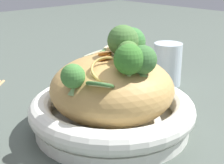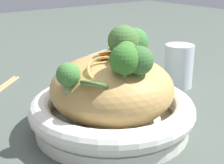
{
  "view_description": "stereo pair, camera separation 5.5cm",
  "coord_description": "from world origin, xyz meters",
  "views": [
    {
      "loc": [
        -0.36,
        -0.38,
        0.27
      ],
      "look_at": [
        0.0,
        0.0,
        0.08
      ],
      "focal_mm": 54.44,
      "sensor_mm": 36.0,
      "label": 1
    },
    {
      "loc": [
        -0.32,
        -0.41,
        0.27
      ],
      "look_at": [
        0.0,
        0.0,
        0.08
      ],
      "focal_mm": 54.44,
      "sensor_mm": 36.0,
      "label": 2
    }
  ],
  "objects": [
    {
      "name": "carrot_coins",
      "position": [
        0.01,
        -0.01,
        0.13
      ],
      "size": [
        0.09,
        0.07,
        0.02
      ],
      "color": "orange",
      "rests_on": "serving_bowl"
    },
    {
      "name": "ground_plane",
      "position": [
        0.0,
        0.0,
        0.0
      ],
      "size": [
        3.0,
        3.0,
        0.0
      ],
      "primitive_type": "plane",
      "color": "#464F47"
    },
    {
      "name": "serving_bowl",
      "position": [
        0.0,
        0.0,
        0.03
      ],
      "size": [
        0.28,
        0.28,
        0.06
      ],
      "color": "white",
      "rests_on": "ground_plane"
    },
    {
      "name": "broccoli_florets",
      "position": [
        0.0,
        -0.02,
        0.14
      ],
      "size": [
        0.19,
        0.13,
        0.09
      ],
      "color": "#9FC174",
      "rests_on": "serving_bowl"
    },
    {
      "name": "noodle_heap",
      "position": [
        -0.0,
        -0.0,
        0.07
      ],
      "size": [
        0.2,
        0.2,
        0.12
      ],
      "color": "tan",
      "rests_on": "serving_bowl"
    },
    {
      "name": "drinking_glass",
      "position": [
        0.25,
        0.08,
        0.05
      ],
      "size": [
        0.06,
        0.06,
        0.1
      ],
      "color": "silver",
      "rests_on": "ground_plane"
    },
    {
      "name": "chicken_chunks",
      "position": [
        0.05,
        0.04,
        0.12
      ],
      "size": [
        0.06,
        0.07,
        0.04
      ],
      "color": "beige",
      "rests_on": "serving_bowl"
    },
    {
      "name": "zucchini_slices",
      "position": [
        -0.0,
        0.01,
        0.12
      ],
      "size": [
        0.15,
        0.17,
        0.04
      ],
      "color": "beige",
      "rests_on": "serving_bowl"
    }
  ]
}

